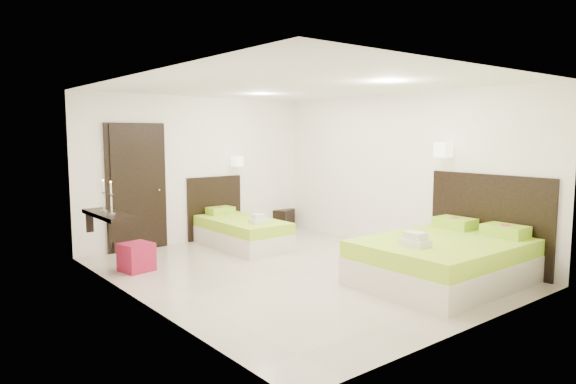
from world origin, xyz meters
TOP-DOWN VIEW (x-y plane):
  - floor at (0.00, 0.00)m, footprint 5.50×5.50m
  - bed_single at (0.30, 1.90)m, footprint 1.11×1.85m
  - bed_double at (1.23, -1.63)m, footprint 2.20×1.87m
  - nightstand at (1.90, 2.76)m, footprint 0.56×0.54m
  - ottoman at (-1.75, 1.43)m, footprint 0.47×0.47m
  - door at (-1.20, 2.70)m, footprint 1.02×0.15m
  - console_shelf at (-2.08, 1.60)m, footprint 0.35×1.20m

SIDE VIEW (x-z plane):
  - floor at x=0.00m, z-range 0.00..0.00m
  - nightstand at x=1.90m, z-range 0.00..0.39m
  - ottoman at x=-1.75m, z-range 0.00..0.40m
  - bed_single at x=0.30m, z-range -0.48..1.04m
  - bed_double at x=1.23m, z-range -0.58..1.23m
  - console_shelf at x=-2.08m, z-range 0.42..1.21m
  - door at x=-1.20m, z-range -0.02..2.12m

